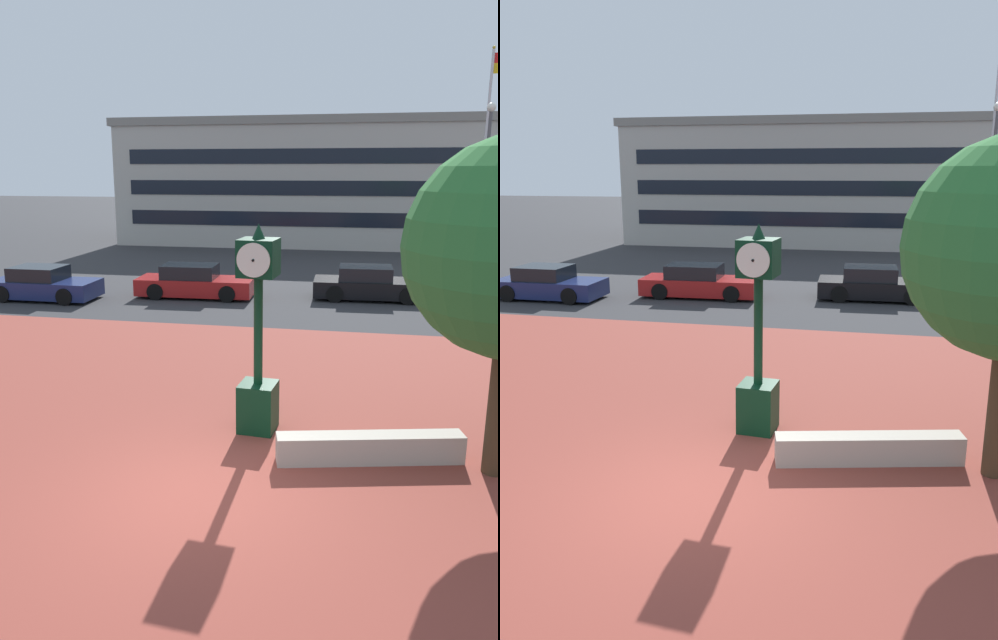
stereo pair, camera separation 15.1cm
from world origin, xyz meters
TOP-DOWN VIEW (x-y plane):
  - ground_plane at (0.00, 0.00)m, footprint 200.00×200.00m
  - plaza_brick_paving at (0.00, 3.08)m, footprint 44.00×14.16m
  - planter_wall at (2.63, 1.61)m, footprint 3.21×1.10m
  - street_clock at (0.52, 2.54)m, footprint 0.74×0.79m
  - car_street_mid at (-4.13, 14.41)m, footprint 4.59×1.93m
  - car_street_far at (-9.76, 12.90)m, footprint 4.13×1.96m
  - car_street_distant at (2.62, 15.30)m, footprint 4.40×1.99m
  - flagpole_primary at (7.53, 21.09)m, footprint 1.48×0.14m
  - civic_building at (-2.09, 35.41)m, footprint 23.96×11.76m
  - street_lamp_post at (7.17, 19.02)m, footprint 0.36×0.36m

SIDE VIEW (x-z plane):
  - ground_plane at x=0.00m, z-range 0.00..0.00m
  - plaza_brick_paving at x=0.00m, z-range 0.00..0.01m
  - planter_wall at x=2.63m, z-range 0.00..0.50m
  - car_street_far at x=-9.76m, z-range -0.07..1.21m
  - car_street_distant at x=2.62m, z-range -0.07..1.21m
  - car_street_mid at x=-4.13m, z-range -0.07..1.21m
  - street_clock at x=0.52m, z-range -0.21..3.75m
  - civic_building at x=-2.09m, z-range 0.01..8.10m
  - street_lamp_post at x=7.17m, z-range 0.77..8.28m
  - flagpole_primary at x=7.53m, z-range 0.70..10.72m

